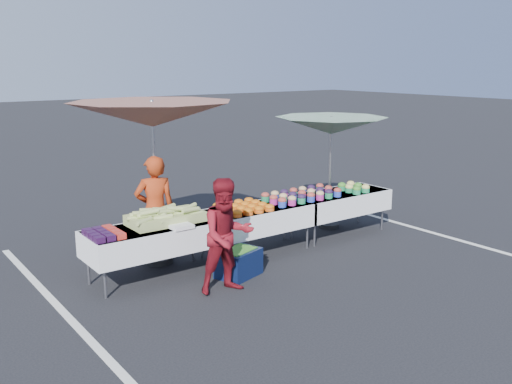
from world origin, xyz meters
TOP-DOWN VIEW (x-y plane):
  - ground at (0.00, 0.00)m, footprint 80.00×80.00m
  - stripe_left at (-3.20, 0.00)m, footprint 0.10×5.00m
  - stripe_right at (3.20, 0.00)m, footprint 0.10×5.00m
  - table_left at (-1.80, 0.00)m, footprint 1.86×0.81m
  - table_center at (0.00, 0.00)m, footprint 1.86×0.81m
  - table_right at (1.80, 0.00)m, footprint 1.86×0.81m
  - berry_punnets at (-2.51, -0.06)m, footprint 0.40×0.54m
  - corn_pile at (-1.55, 0.04)m, footprint 1.16×0.57m
  - plastic_bags at (-1.50, -0.30)m, footprint 0.30×0.25m
  - carrot_bowls at (-0.25, -0.01)m, footprint 0.75×0.69m
  - potato_cups at (0.95, 0.00)m, footprint 1.34×0.58m
  - bean_baskets at (2.06, -0.10)m, footprint 0.36×0.50m
  - vendor at (-1.47, 0.55)m, footprint 0.69×0.55m
  - customer at (-1.22, -1.02)m, footprint 0.83×0.69m
  - umbrella_left at (-1.46, 0.54)m, footprint 2.89×2.89m
  - umbrella_right at (1.96, 0.40)m, footprint 2.13×2.13m
  - storage_bin at (-0.79, -0.65)m, footprint 0.71×0.60m

SIDE VIEW (x-z plane):
  - ground at x=0.00m, z-range 0.00..0.00m
  - stripe_left at x=-3.20m, z-range 0.00..0.00m
  - stripe_right at x=3.20m, z-range 0.00..0.00m
  - storage_bin at x=-0.79m, z-range 0.01..0.40m
  - table_left at x=-1.80m, z-range 0.21..0.96m
  - table_center at x=0.00m, z-range 0.21..0.96m
  - table_right at x=1.80m, z-range 0.21..0.96m
  - customer at x=-1.22m, z-range 0.00..1.53m
  - plastic_bags at x=-1.50m, z-range 0.75..0.80m
  - berry_punnets at x=-2.51m, z-range 0.75..0.83m
  - carrot_bowls at x=-0.25m, z-range 0.75..0.85m
  - vendor at x=-1.47m, z-range 0.00..1.64m
  - bean_baskets at x=2.06m, z-range 0.75..0.90m
  - potato_cups at x=0.95m, z-range 0.75..0.91m
  - corn_pile at x=-1.55m, z-range 0.71..0.97m
  - umbrella_right at x=1.96m, z-range 0.83..2.88m
  - umbrella_left at x=-1.46m, z-range 1.00..3.45m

